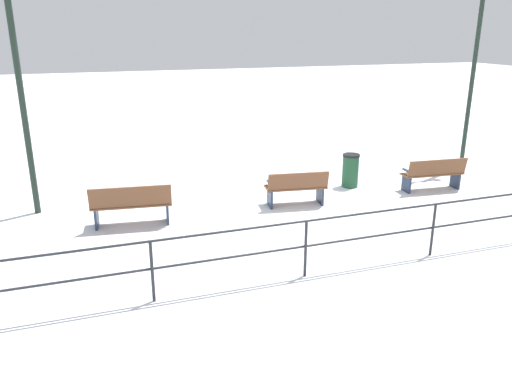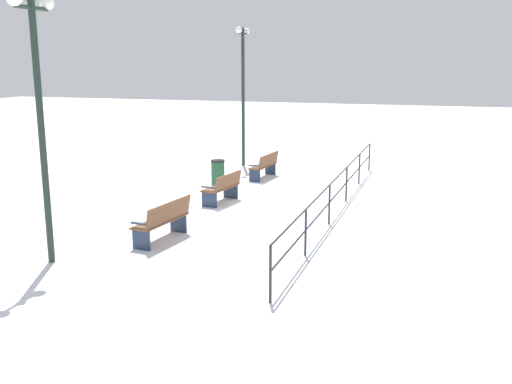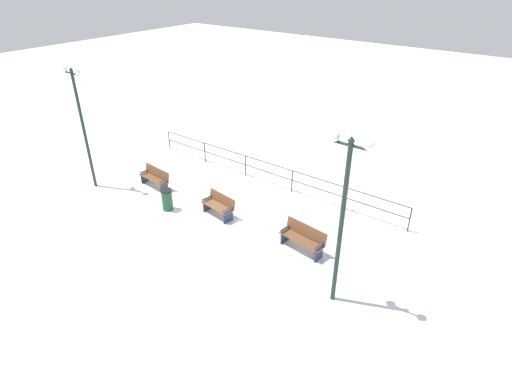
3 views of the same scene
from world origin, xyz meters
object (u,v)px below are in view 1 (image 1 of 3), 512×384
Objects in this scene: bench_third at (131,204)px; lamppost_middle at (15,54)px; bench_nearest at (434,173)px; bench_second at (296,188)px; lamppost_near at (475,55)px; trash_bin at (350,170)px.

bench_third is 3.91m from lamppost_middle.
bench_nearest and bench_second have the same top height.
lamppost_middle is at bearing 83.80° from bench_second.
bench_third reaches higher than bench_nearest.
bench_second is 6.68m from lamppost_middle.
trash_bin is at bearing 97.80° from lamppost_near.
lamppost_middle is at bearing 90.00° from lamppost_near.
bench_second is 0.29× the size of lamppost_middle.
bench_second is 0.29× the size of lamppost_near.
bench_nearest is 10.14m from lamppost_middle.
bench_nearest is at bearing 125.07° from lamppost_near.
bench_nearest is 7.58m from bench_third.
lamppost_near is 5.89× the size of trash_bin.
bench_nearest is 2.11m from trash_bin.
bench_second is at bearing 93.79° from bench_nearest.
bench_third is 1.96× the size of trash_bin.
trash_bin is at bearing -56.61° from bench_second.
lamppost_middle is at bearing 85.85° from trash_bin.
lamppost_near is at bearing -82.20° from trash_bin.
trash_bin is at bearing 66.69° from bench_nearest.
bench_third is (0.03, 7.58, 0.03)m from bench_nearest.
lamppost_near is (1.53, -9.81, 2.80)m from bench_third.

